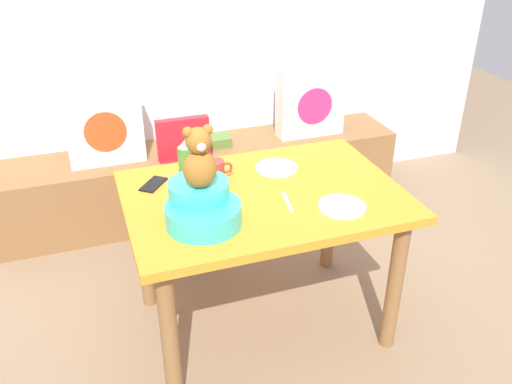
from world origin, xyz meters
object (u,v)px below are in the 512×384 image
Objects in this scene: dining_table at (263,215)px; teddy_bear at (199,159)px; dinner_plate_far at (276,168)px; cell_phone at (153,184)px; infant_seat_teal at (202,206)px; book_stack at (214,141)px; ketchup_bottle at (186,160)px; coffee_mug at (216,170)px; pillow_floral_right at (310,103)px; highchair at (190,171)px; pillow_floral_left at (104,127)px; dinner_plate_near at (342,207)px.

dining_table is 4.80× the size of teddy_bear.
cell_phone is at bearing 177.25° from dinner_plate_far.
infant_seat_teal is 1.32× the size of teddy_bear.
teddy_bear is at bearing 147.67° from cell_phone.
ketchup_bottle is (-0.37, -0.92, 0.34)m from book_stack.
book_stack is 1.00× the size of dinner_plate_far.
coffee_mug is 0.29m from cell_phone.
infant_seat_teal is at bearing -106.69° from book_stack.
coffee_mug is 0.60× the size of dinner_plate_far.
cell_phone is at bearing -141.98° from pillow_floral_right.
highchair reaches higher than book_stack.
dining_table is 0.43m from ketchup_bottle.
pillow_floral_left reaches higher than book_stack.
pillow_floral_left is 0.94m from cell_phone.
ketchup_bottle reaches higher than dinner_plate_far.
book_stack is at bearing 85.80° from dining_table.
pillow_floral_right is at bearing 24.44° from highchair.
pillow_floral_left is 1.34m from infant_seat_teal.
book_stack is 1.67× the size of coffee_mug.
dinner_plate_near is (0.55, -0.48, -0.08)m from ketchup_bottle.
ketchup_bottle reaches higher than coffee_mug.
ketchup_bottle reaches higher than highchair.
highchair is at bearing 119.95° from dinner_plate_far.
cell_phone is at bearing 109.38° from infant_seat_teal.
teddy_bear reaches higher than ketchup_bottle.
dinner_plate_far is (0.45, 0.35, -0.07)m from infant_seat_teal.
pillow_floral_right is 2.38× the size of ketchup_bottle.
infant_seat_teal reaches higher than book_stack.
pillow_floral_left reaches higher than dinner_plate_near.
ketchup_bottle is at bearing 138.50° from dining_table.
highchair is 6.58× the size of coffee_mug.
pillow_floral_right is 3.06× the size of cell_phone.
dinner_plate_far is at bearing 2.79° from coffee_mug.
infant_seat_teal is at bearing -154.14° from dining_table.
ketchup_bottle reaches higher than infant_seat_teal.
pillow_floral_left is at bearing 116.80° from dining_table.
pillow_floral_left is at bearing 121.44° from dinner_plate_near.
coffee_mug is (-0.90, -0.97, 0.11)m from pillow_floral_right.
book_stack is 1.42m from infant_seat_teal.
cell_phone is at bearing -119.19° from book_stack.
highchair reaches higher than dining_table.
coffee_mug is at bearing -150.21° from cell_phone.
teddy_bear is (0.27, -1.30, 0.34)m from pillow_floral_left.
dining_table is 6.48× the size of ketchup_bottle.
book_stack is 0.25× the size of highchair.
book_stack is 1.08× the size of ketchup_bottle.
pillow_floral_left is 1.00× the size of pillow_floral_right.
dinner_plate_near is (0.42, -0.41, -0.04)m from coffee_mug.
ketchup_bottle is at bearing -71.72° from pillow_floral_left.
highchair is 5.49× the size of cell_phone.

